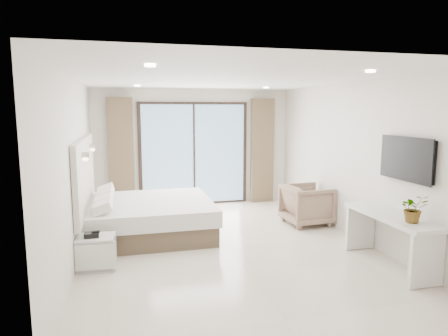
{
  "coord_description": "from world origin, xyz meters",
  "views": [
    {
      "loc": [
        -1.6,
        -6.1,
        2.23
      ],
      "look_at": [
        0.05,
        0.4,
        1.25
      ],
      "focal_mm": 32.0,
      "sensor_mm": 36.0,
      "label": 1
    }
  ],
  "objects_px": {
    "nightstand": "(96,252)",
    "armchair": "(307,203)",
    "console_desk": "(390,228)",
    "bed": "(148,217)"
  },
  "relations": [
    {
      "from": "armchair",
      "to": "bed",
      "type": "bearing_deg",
      "value": 84.99
    },
    {
      "from": "bed",
      "to": "console_desk",
      "type": "height_order",
      "value": "console_desk"
    },
    {
      "from": "console_desk",
      "to": "armchair",
      "type": "distance_m",
      "value": 2.27
    },
    {
      "from": "bed",
      "to": "nightstand",
      "type": "relative_size",
      "value": 4.05
    },
    {
      "from": "nightstand",
      "to": "armchair",
      "type": "bearing_deg",
      "value": 23.63
    },
    {
      "from": "bed",
      "to": "nightstand",
      "type": "bearing_deg",
      "value": -120.2
    },
    {
      "from": "nightstand",
      "to": "armchair",
      "type": "height_order",
      "value": "armchair"
    },
    {
      "from": "bed",
      "to": "console_desk",
      "type": "bearing_deg",
      "value": -35.83
    },
    {
      "from": "armchair",
      "to": "nightstand",
      "type": "bearing_deg",
      "value": 105.29
    },
    {
      "from": "console_desk",
      "to": "armchair",
      "type": "relative_size",
      "value": 1.89
    }
  ]
}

